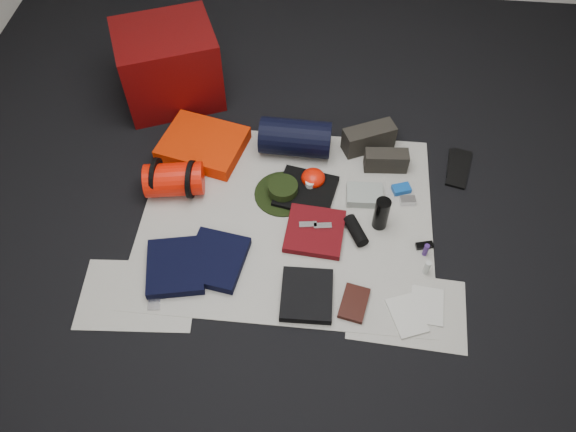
# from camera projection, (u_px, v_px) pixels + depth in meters

# --- Properties ---
(floor) EXTENTS (4.50, 4.50, 0.02)m
(floor) POSITION_uv_depth(u_px,v_px,m) (287.00, 219.00, 3.12)
(floor) COLOR black
(floor) RESTS_ON ground
(newspaper_mat) EXTENTS (1.60, 1.30, 0.01)m
(newspaper_mat) POSITION_uv_depth(u_px,v_px,m) (287.00, 218.00, 3.11)
(newspaper_mat) COLOR beige
(newspaper_mat) RESTS_ON floor
(newspaper_sheet_front_left) EXTENTS (0.61, 0.44, 0.00)m
(newspaper_sheet_front_left) POSITION_uv_depth(u_px,v_px,m) (138.00, 295.00, 2.83)
(newspaper_sheet_front_left) COLOR beige
(newspaper_sheet_front_left) RESTS_ON floor
(newspaper_sheet_front_right) EXTENTS (0.60, 0.43, 0.00)m
(newspaper_sheet_front_right) POSITION_uv_depth(u_px,v_px,m) (407.00, 310.00, 2.78)
(newspaper_sheet_front_right) COLOR beige
(newspaper_sheet_front_right) RESTS_ON floor
(red_cabinet) EXTENTS (0.73, 0.68, 0.49)m
(red_cabinet) POSITION_uv_depth(u_px,v_px,m) (169.00, 65.00, 3.51)
(red_cabinet) COLOR #540606
(red_cabinet) RESTS_ON floor
(sleeping_pad) EXTENTS (0.55, 0.49, 0.09)m
(sleeping_pad) POSITION_uv_depth(u_px,v_px,m) (203.00, 144.00, 3.38)
(sleeping_pad) COLOR red
(sleeping_pad) RESTS_ON newspaper_mat
(stuff_sack) EXTENTS (0.35, 0.24, 0.19)m
(stuff_sack) POSITION_uv_depth(u_px,v_px,m) (174.00, 180.00, 3.15)
(stuff_sack) COLOR red
(stuff_sack) RESTS_ON newspaper_mat
(sack_strap_left) EXTENTS (0.02, 0.22, 0.22)m
(sack_strap_left) POSITION_uv_depth(u_px,v_px,m) (156.00, 177.00, 3.14)
(sack_strap_left) COLOR black
(sack_strap_left) RESTS_ON newspaper_mat
(sack_strap_right) EXTENTS (0.02, 0.22, 0.22)m
(sack_strap_right) POSITION_uv_depth(u_px,v_px,m) (191.00, 179.00, 3.13)
(sack_strap_right) COLOR black
(sack_strap_right) RESTS_ON newspaper_mat
(navy_duffel) EXTENTS (0.42, 0.23, 0.22)m
(navy_duffel) POSITION_uv_depth(u_px,v_px,m) (295.00, 138.00, 3.32)
(navy_duffel) COLOR black
(navy_duffel) RESTS_ON newspaper_mat
(boonie_brim) EXTENTS (0.43, 0.43, 0.01)m
(boonie_brim) POSITION_uv_depth(u_px,v_px,m) (283.00, 194.00, 3.20)
(boonie_brim) COLOR black
(boonie_brim) RESTS_ON newspaper_mat
(boonie_crown) EXTENTS (0.17, 0.17, 0.08)m
(boonie_crown) POSITION_uv_depth(u_px,v_px,m) (283.00, 189.00, 3.17)
(boonie_crown) COLOR black
(boonie_crown) RESTS_ON boonie_brim
(hiking_boot_left) EXTENTS (0.33, 0.24, 0.15)m
(hiking_boot_left) POSITION_uv_depth(u_px,v_px,m) (369.00, 138.00, 3.36)
(hiking_boot_left) COLOR #28251F
(hiking_boot_left) RESTS_ON newspaper_mat
(hiking_boot_right) EXTENTS (0.26, 0.11, 0.13)m
(hiking_boot_right) POSITION_uv_depth(u_px,v_px,m) (386.00, 161.00, 3.28)
(hiking_boot_right) COLOR #28251F
(hiking_boot_right) RESTS_ON newspaper_mat
(flip_flop_left) EXTENTS (0.18, 0.32, 0.02)m
(flip_flop_left) POSITION_uv_depth(u_px,v_px,m) (459.00, 168.00, 3.32)
(flip_flop_left) COLOR black
(flip_flop_left) RESTS_ON floor
(flip_flop_right) EXTENTS (0.12, 0.24, 0.01)m
(flip_flop_right) POSITION_uv_depth(u_px,v_px,m) (455.00, 164.00, 3.34)
(flip_flop_right) COLOR black
(flip_flop_right) RESTS_ON floor
(trousers_navy_a) EXTENTS (0.35, 0.38, 0.05)m
(trousers_navy_a) POSITION_uv_depth(u_px,v_px,m) (176.00, 267.00, 2.89)
(trousers_navy_a) COLOR black
(trousers_navy_a) RESTS_ON newspaper_mat
(trousers_navy_b) EXTENTS (0.34, 0.37, 0.05)m
(trousers_navy_b) POSITION_uv_depth(u_px,v_px,m) (216.00, 260.00, 2.92)
(trousers_navy_b) COLOR black
(trousers_navy_b) RESTS_ON newspaper_mat
(trousers_charcoal) EXTENTS (0.26, 0.30, 0.05)m
(trousers_charcoal) POSITION_uv_depth(u_px,v_px,m) (307.00, 295.00, 2.80)
(trousers_charcoal) COLOR black
(trousers_charcoal) RESTS_ON newspaper_mat
(black_tshirt) EXTENTS (0.37, 0.36, 0.03)m
(black_tshirt) POSITION_uv_depth(u_px,v_px,m) (306.00, 191.00, 3.20)
(black_tshirt) COLOR black
(black_tshirt) RESTS_ON newspaper_mat
(red_shirt) EXTENTS (0.33, 0.33, 0.04)m
(red_shirt) POSITION_uv_depth(u_px,v_px,m) (315.00, 231.00, 3.03)
(red_shirt) COLOR #57090E
(red_shirt) RESTS_ON newspaper_mat
(orange_stuff_sack) EXTENTS (0.16, 0.16, 0.09)m
(orange_stuff_sack) POSITION_uv_depth(u_px,v_px,m) (313.00, 178.00, 3.22)
(orange_stuff_sack) COLOR red
(orange_stuff_sack) RESTS_ON newspaper_mat
(first_aid_pouch) EXTENTS (0.21, 0.16, 0.05)m
(first_aid_pouch) POSITION_uv_depth(u_px,v_px,m) (365.00, 195.00, 3.17)
(first_aid_pouch) COLOR gray
(first_aid_pouch) RESTS_ON newspaper_mat
(water_bottle) EXTENTS (0.11, 0.11, 0.20)m
(water_bottle) POSITION_uv_depth(u_px,v_px,m) (381.00, 214.00, 3.00)
(water_bottle) COLOR black
(water_bottle) RESTS_ON newspaper_mat
(speaker) EXTENTS (0.14, 0.19, 0.07)m
(speaker) POSITION_uv_depth(u_px,v_px,m) (356.00, 231.00, 3.02)
(speaker) COLOR black
(speaker) RESTS_ON newspaper_mat
(compact_camera) EXTENTS (0.09, 0.06, 0.03)m
(compact_camera) POSITION_uv_depth(u_px,v_px,m) (408.00, 201.00, 3.16)
(compact_camera) COLOR silver
(compact_camera) RESTS_ON newspaper_mat
(cyan_case) EXTENTS (0.12, 0.10, 0.03)m
(cyan_case) POSITION_uv_depth(u_px,v_px,m) (401.00, 189.00, 3.21)
(cyan_case) COLOR #104CA3
(cyan_case) RESTS_ON newspaper_mat
(toiletry_purple) EXTENTS (0.04, 0.04, 0.08)m
(toiletry_purple) POSITION_uv_depth(u_px,v_px,m) (426.00, 250.00, 2.94)
(toiletry_purple) COLOR #3D2068
(toiletry_purple) RESTS_ON newspaper_mat
(toiletry_clear) EXTENTS (0.04, 0.04, 0.09)m
(toiletry_clear) POSITION_uv_depth(u_px,v_px,m) (427.00, 267.00, 2.87)
(toiletry_clear) COLOR #B6BBB5
(toiletry_clear) RESTS_ON newspaper_mat
(paperback_book) EXTENTS (0.16, 0.21, 0.03)m
(paperback_book) POSITION_uv_depth(u_px,v_px,m) (354.00, 303.00, 2.78)
(paperback_book) COLOR black
(paperback_book) RESTS_ON newspaper_mat
(map_booklet) EXTENTS (0.22, 0.26, 0.01)m
(map_booklet) POSITION_uv_depth(u_px,v_px,m) (407.00, 316.00, 2.75)
(map_booklet) COLOR beige
(map_booklet) RESTS_ON newspaper_mat
(map_printout) EXTENTS (0.18, 0.22, 0.01)m
(map_printout) POSITION_uv_depth(u_px,v_px,m) (427.00, 306.00, 2.79)
(map_printout) COLOR beige
(map_printout) RESTS_ON newspaper_mat
(sunglasses) EXTENTS (0.10, 0.06, 0.02)m
(sunglasses) POSITION_uv_depth(u_px,v_px,m) (424.00, 245.00, 2.99)
(sunglasses) COLOR black
(sunglasses) RESTS_ON newspaper_mat
(key_cluster) EXTENTS (0.07, 0.07, 0.01)m
(key_cluster) POSITION_uv_depth(u_px,v_px,m) (154.00, 305.00, 2.79)
(key_cluster) COLOR silver
(key_cluster) RESTS_ON newspaper_mat
(tape_roll) EXTENTS (0.05, 0.05, 0.04)m
(tape_roll) POSITION_uv_depth(u_px,v_px,m) (310.00, 184.00, 3.19)
(tape_roll) COLOR silver
(tape_roll) RESTS_ON black_tshirt
(energy_bar_a) EXTENTS (0.10, 0.05, 0.01)m
(energy_bar_a) POSITION_uv_depth(u_px,v_px,m) (308.00, 225.00, 3.02)
(energy_bar_a) COLOR silver
(energy_bar_a) RESTS_ON red_shirt
(energy_bar_b) EXTENTS (0.10, 0.05, 0.01)m
(energy_bar_b) POSITION_uv_depth(u_px,v_px,m) (323.00, 226.00, 3.02)
(energy_bar_b) COLOR silver
(energy_bar_b) RESTS_ON red_shirt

